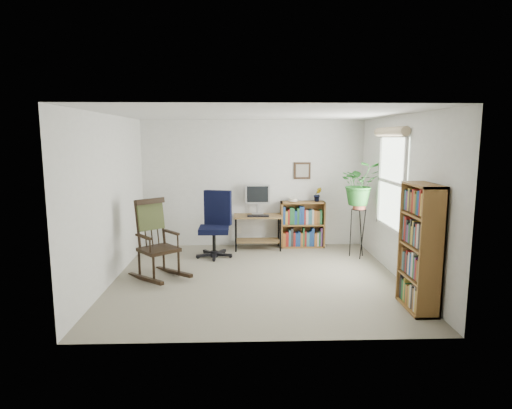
{
  "coord_description": "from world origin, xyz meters",
  "views": [
    {
      "loc": [
        -0.22,
        -6.12,
        2.08
      ],
      "look_at": [
        0.0,
        0.4,
        1.05
      ],
      "focal_mm": 30.0,
      "sensor_mm": 36.0,
      "label": 1
    }
  ],
  "objects_px": {
    "rocking_chair": "(158,239)",
    "low_bookshelf": "(302,224)",
    "office_chair": "(214,224)",
    "desk": "(258,232)",
    "tall_bookshelf": "(420,247)"
  },
  "relations": [
    {
      "from": "rocking_chair",
      "to": "low_bookshelf",
      "type": "bearing_deg",
      "value": -4.06
    },
    {
      "from": "office_chair",
      "to": "low_bookshelf",
      "type": "relative_size",
      "value": 1.33
    },
    {
      "from": "tall_bookshelf",
      "to": "office_chair",
      "type": "bearing_deg",
      "value": 137.86
    },
    {
      "from": "tall_bookshelf",
      "to": "desk",
      "type": "bearing_deg",
      "value": 122.41
    },
    {
      "from": "desk",
      "to": "low_bookshelf",
      "type": "relative_size",
      "value": 1.01
    },
    {
      "from": "low_bookshelf",
      "to": "desk",
      "type": "bearing_deg",
      "value": -172.02
    },
    {
      "from": "desk",
      "to": "low_bookshelf",
      "type": "height_order",
      "value": "low_bookshelf"
    },
    {
      "from": "rocking_chair",
      "to": "low_bookshelf",
      "type": "distance_m",
      "value": 2.96
    },
    {
      "from": "office_chair",
      "to": "low_bookshelf",
      "type": "xyz_separation_m",
      "value": [
        1.64,
        0.65,
        -0.15
      ]
    },
    {
      "from": "office_chair",
      "to": "rocking_chair",
      "type": "distance_m",
      "value": 1.34
    },
    {
      "from": "low_bookshelf",
      "to": "tall_bookshelf",
      "type": "relative_size",
      "value": 0.57
    },
    {
      "from": "office_chair",
      "to": "low_bookshelf",
      "type": "height_order",
      "value": "office_chair"
    },
    {
      "from": "desk",
      "to": "rocking_chair",
      "type": "xyz_separation_m",
      "value": [
        -1.53,
        -1.63,
        0.28
      ]
    },
    {
      "from": "rocking_chair",
      "to": "tall_bookshelf",
      "type": "distance_m",
      "value": 3.61
    },
    {
      "from": "rocking_chair",
      "to": "low_bookshelf",
      "type": "relative_size",
      "value": 1.37
    }
  ]
}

